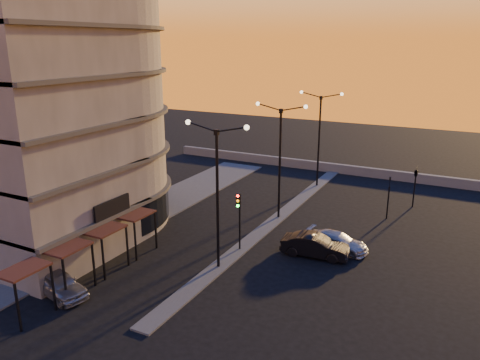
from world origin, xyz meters
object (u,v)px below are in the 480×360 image
streetlamp_mid (280,152)px  car_hatchback (58,284)px  traffic_light_main (239,212)px  car_sedan (315,246)px  car_wagon (337,241)px

streetlamp_mid → car_hatchback: size_ratio=2.27×
streetlamp_mid → traffic_light_main: streetlamp_mid is taller
car_sedan → car_wagon: size_ratio=1.05×
car_hatchback → car_sedan: bearing=-32.5°
car_wagon → car_sedan: bearing=153.5°
car_sedan → streetlamp_mid: bearing=37.2°
traffic_light_main → car_sedan: (4.99, 1.67, -2.13)m
streetlamp_mid → car_wagon: bearing=-32.5°
car_sedan → car_hatchback: bearing=130.3°
streetlamp_mid → car_sedan: bearing=-47.6°
car_hatchback → car_sedan: (11.49, 11.69, 0.04)m
traffic_light_main → streetlamp_mid: bearing=90.0°
streetlamp_mid → traffic_light_main: size_ratio=2.24×
streetlamp_mid → car_sedan: streetlamp_mid is taller
car_sedan → car_wagon: bearing=-37.6°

